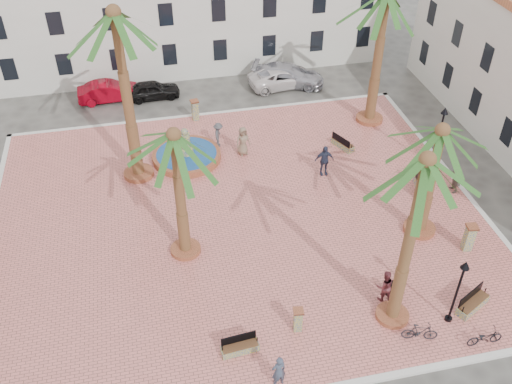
# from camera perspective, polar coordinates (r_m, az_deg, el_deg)

# --- Properties ---
(ground) EXTENTS (120.00, 120.00, 0.00)m
(ground) POSITION_cam_1_polar(r_m,az_deg,el_deg) (30.84, -1.82, -2.58)
(ground) COLOR #56544F
(ground) RESTS_ON ground
(plaza) EXTENTS (26.00, 22.00, 0.15)m
(plaza) POSITION_cam_1_polar(r_m,az_deg,el_deg) (30.79, -1.82, -2.47)
(plaza) COLOR #DF756D
(plaza) RESTS_ON ground
(kerb_n) EXTENTS (26.30, 0.30, 0.16)m
(kerb_n) POSITION_cam_1_polar(r_m,az_deg,el_deg) (39.68, -4.85, 7.74)
(kerb_n) COLOR silver
(kerb_n) RESTS_ON ground
(kerb_e) EXTENTS (0.30, 22.30, 0.16)m
(kerb_e) POSITION_cam_1_polar(r_m,az_deg,el_deg) (34.95, 19.60, 0.65)
(kerb_e) COLOR silver
(kerb_e) RESTS_ON ground
(building_north) EXTENTS (30.40, 7.40, 9.50)m
(building_north) POSITION_cam_1_polar(r_m,az_deg,el_deg) (45.82, -6.93, 18.41)
(building_north) COLOR silver
(building_north) RESTS_ON ground
(fountain) EXTENTS (4.17, 4.17, 2.16)m
(fountain) POSITION_cam_1_polar(r_m,az_deg,el_deg) (35.04, -6.96, 3.72)
(fountain) COLOR #A85635
(fountain) RESTS_ON plaza
(palm_nw) EXTENTS (5.69, 5.69, 10.21)m
(palm_nw) POSITION_cam_1_polar(r_m,az_deg,el_deg) (30.01, -13.78, 15.27)
(palm_nw) COLOR #A85635
(palm_nw) RESTS_ON plaza
(palm_sw) EXTENTS (4.91, 4.91, 7.23)m
(palm_sw) POSITION_cam_1_polar(r_m,az_deg,el_deg) (25.11, -8.09, 4.16)
(palm_sw) COLOR #A85635
(palm_sw) RESTS_ON plaza
(palm_s) EXTENTS (4.78, 4.78, 8.84)m
(palm_s) POSITION_cam_1_polar(r_m,az_deg,el_deg) (21.43, 16.37, 1.23)
(palm_s) COLOR #A85635
(palm_s) RESTS_ON plaza
(palm_e) EXTENTS (5.35, 5.35, 6.49)m
(palm_e) POSITION_cam_1_polar(r_m,az_deg,el_deg) (27.93, 17.83, 4.46)
(palm_e) COLOR #A85635
(palm_e) RESTS_ON plaza
(palm_ne) EXTENTS (5.79, 5.79, 9.01)m
(palm_ne) POSITION_cam_1_polar(r_m,az_deg,el_deg) (36.24, 12.77, 17.44)
(palm_ne) COLOR #A85635
(palm_ne) RESTS_ON plaza
(bench_s) EXTENTS (1.63, 0.63, 0.84)m
(bench_s) POSITION_cam_1_polar(r_m,az_deg,el_deg) (24.61, -1.62, -15.27)
(bench_s) COLOR gray
(bench_s) RESTS_ON plaza
(bench_se) EXTENTS (1.87, 1.33, 0.96)m
(bench_se) POSITION_cam_1_polar(r_m,az_deg,el_deg) (27.77, 20.84, -10.41)
(bench_se) COLOR gray
(bench_se) RESTS_ON plaza
(bench_e) EXTENTS (1.08, 2.05, 1.03)m
(bench_e) POSITION_cam_1_polar(r_m,az_deg,el_deg) (33.56, 16.24, 0.51)
(bench_e) COLOR gray
(bench_e) RESTS_ON plaza
(bench_ne) EXTENTS (1.13, 1.70, 0.86)m
(bench_ne) POSITION_cam_1_polar(r_m,az_deg,el_deg) (36.25, 8.65, 4.76)
(bench_ne) COLOR gray
(bench_ne) RESTS_ON plaza
(lamppost_s) EXTENTS (0.39, 0.39, 3.60)m
(lamppost_s) POSITION_cam_1_polar(r_m,az_deg,el_deg) (25.42, 19.75, -8.43)
(lamppost_s) COLOR black
(lamppost_s) RESTS_ON plaza
(lamppost_e) EXTENTS (0.43, 0.43, 3.92)m
(lamppost_e) POSITION_cam_1_polar(r_m,az_deg,el_deg) (34.68, 18.04, 6.23)
(lamppost_e) COLOR black
(lamppost_e) RESTS_ON plaza
(bollard_se) EXTENTS (0.50, 0.50, 1.24)m
(bollard_se) POSITION_cam_1_polar(r_m,az_deg,el_deg) (25.04, 4.21, -12.59)
(bollard_se) COLOR gray
(bollard_se) RESTS_ON plaza
(bollard_n) EXTENTS (0.60, 0.60, 1.45)m
(bollard_n) POSITION_cam_1_polar(r_m,az_deg,el_deg) (38.67, -6.12, 8.18)
(bollard_n) COLOR gray
(bollard_n) RESTS_ON plaza
(bollard_e) EXTENTS (0.62, 0.62, 1.52)m
(bollard_e) POSITION_cam_1_polar(r_m,az_deg,el_deg) (30.21, 20.55, -4.24)
(bollard_e) COLOR gray
(bollard_e) RESTS_ON plaza
(litter_bin) EXTENTS (0.39, 0.39, 0.75)m
(litter_bin) POSITION_cam_1_polar(r_m,az_deg,el_deg) (27.19, 13.31, -9.36)
(litter_bin) COLOR black
(litter_bin) RESTS_ON plaza
(cyclist_a) EXTENTS (0.66, 0.50, 1.65)m
(cyclist_a) POSITION_cam_1_polar(r_m,az_deg,el_deg) (23.25, 2.28, -17.46)
(cyclist_a) COLOR #3A4357
(cyclist_a) RESTS_ON plaza
(bicycle_a) EXTENTS (1.59, 0.58, 0.83)m
(bicycle_a) POSITION_cam_1_polar(r_m,az_deg,el_deg) (26.49, 21.92, -13.34)
(bicycle_a) COLOR black
(bicycle_a) RESTS_ON plaza
(cyclist_b) EXTENTS (0.86, 0.69, 1.68)m
(cyclist_b) POSITION_cam_1_polar(r_m,az_deg,el_deg) (26.60, 12.73, -9.13)
(cyclist_b) COLOR brown
(cyclist_b) RESTS_ON plaza
(bicycle_b) EXTENTS (1.60, 0.84, 0.93)m
(bicycle_b) POSITION_cam_1_polar(r_m,az_deg,el_deg) (25.74, 16.07, -13.31)
(bicycle_b) COLOR black
(bicycle_b) RESTS_ON plaza
(pedestrian_fountain_a) EXTENTS (1.05, 0.84, 1.88)m
(pedestrian_fountain_a) POSITION_cam_1_polar(r_m,az_deg,el_deg) (34.88, -1.32, 5.12)
(pedestrian_fountain_a) COLOR #7E6852
(pedestrian_fountain_a) RESTS_ON plaza
(pedestrian_fountain_b) EXTENTS (1.16, 0.54, 1.93)m
(pedestrian_fountain_b) POSITION_cam_1_polar(r_m,az_deg,el_deg) (33.36, 6.83, 3.16)
(pedestrian_fountain_b) COLOR #2A334D
(pedestrian_fountain_b) RESTS_ON plaza
(pedestrian_north) EXTENTS (0.84, 1.16, 1.62)m
(pedestrian_north) POSITION_cam_1_polar(r_m,az_deg,el_deg) (35.78, -3.78, 5.74)
(pedestrian_north) COLOR #46464A
(pedestrian_north) RESTS_ON plaza
(pedestrian_east) EXTENTS (0.64, 1.51, 1.58)m
(pedestrian_east) POSITION_cam_1_polar(r_m,az_deg,el_deg) (33.88, 19.37, 1.23)
(pedestrian_east) COLOR #705F55
(pedestrian_east) RESTS_ON plaza
(car_black) EXTENTS (3.93, 1.70, 1.32)m
(car_black) POSITION_cam_1_polar(r_m,az_deg,el_deg) (42.03, -10.33, 10.01)
(car_black) COLOR black
(car_black) RESTS_ON ground
(car_red) EXTENTS (4.42, 1.75, 1.43)m
(car_red) POSITION_cam_1_polar(r_m,az_deg,el_deg) (42.37, -14.50, 9.72)
(car_red) COLOR maroon
(car_red) RESTS_ON ground
(car_silver) EXTENTS (5.74, 4.07, 1.54)m
(car_silver) POSITION_cam_1_polar(r_m,az_deg,el_deg) (43.25, 3.25, 11.60)
(car_silver) COLOR silver
(car_silver) RESTS_ON ground
(car_white) EXTENTS (5.37, 2.95, 1.43)m
(car_white) POSITION_cam_1_polar(r_m,az_deg,el_deg) (43.05, 2.71, 11.40)
(car_white) COLOR white
(car_white) RESTS_ON ground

